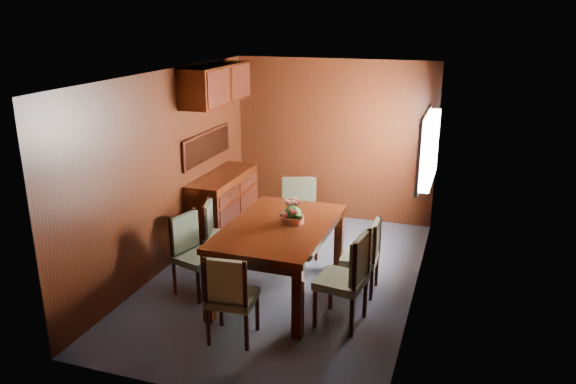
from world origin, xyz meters
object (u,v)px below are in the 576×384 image
(sideboard, at_px, (224,205))
(chair_left_near, at_px, (192,249))
(dining_table, at_px, (279,235))
(chair_right_near, at_px, (349,275))
(chair_head, at_px, (230,294))
(flower_centerpiece, at_px, (292,211))

(sideboard, distance_m, chair_left_near, 1.67)
(dining_table, relative_size, chair_right_near, 1.78)
(chair_head, xyz_separation_m, flower_centerpiece, (0.23, 1.19, 0.44))
(dining_table, bearing_deg, chair_head, -95.73)
(dining_table, relative_size, flower_centerpiece, 6.41)
(chair_head, height_order, flower_centerpiece, flower_centerpiece)
(dining_table, relative_size, chair_head, 1.92)
(sideboard, relative_size, chair_head, 1.52)
(dining_table, height_order, chair_head, chair_head)
(sideboard, relative_size, chair_left_near, 1.53)
(sideboard, bearing_deg, flower_centerpiece, -41.52)
(chair_left_near, xyz_separation_m, chair_head, (0.83, -0.82, 0.00))
(chair_right_near, height_order, chair_head, chair_right_near)
(chair_right_near, xyz_separation_m, chair_head, (-0.99, -0.67, -0.04))
(chair_left_near, relative_size, chair_right_near, 0.92)
(chair_head, distance_m, flower_centerpiece, 1.29)
(dining_table, xyz_separation_m, flower_centerpiece, (0.11, 0.11, 0.25))
(chair_left_near, height_order, chair_right_near, chair_right_near)
(dining_table, distance_m, chair_left_near, 1.00)
(chair_left_near, bearing_deg, chair_right_near, 100.87)
(dining_table, height_order, flower_centerpiece, flower_centerpiece)
(chair_left_near, relative_size, flower_centerpiece, 3.33)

